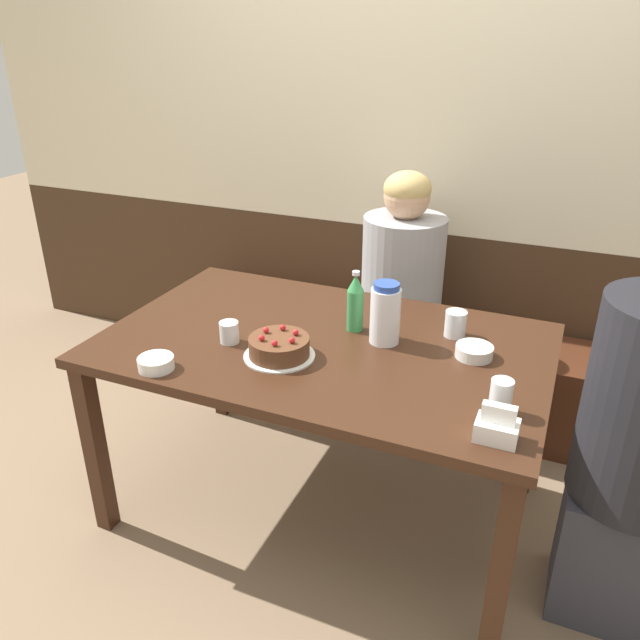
# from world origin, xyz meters

# --- Properties ---
(ground_plane) EXTENTS (12.00, 12.00, 0.00)m
(ground_plane) POSITION_xyz_m (0.00, 0.00, 0.00)
(ground_plane) COLOR #846B51
(back_wall) EXTENTS (4.80, 0.04, 2.50)m
(back_wall) POSITION_xyz_m (0.00, 1.05, 1.25)
(back_wall) COLOR #3D2819
(back_wall) RESTS_ON ground_plane
(bench_seat) EXTENTS (2.11, 0.38, 0.43)m
(bench_seat) POSITION_xyz_m (0.00, 0.83, 0.21)
(bench_seat) COLOR #472314
(bench_seat) RESTS_ON ground_plane
(dining_table) EXTENTS (1.51, 0.93, 0.73)m
(dining_table) POSITION_xyz_m (0.00, 0.00, 0.65)
(dining_table) COLOR #381E11
(dining_table) RESTS_ON ground_plane
(birthday_cake) EXTENTS (0.24, 0.24, 0.09)m
(birthday_cake) POSITION_xyz_m (-0.09, -0.16, 0.76)
(birthday_cake) COLOR white
(birthday_cake) RESTS_ON dining_table
(water_pitcher) EXTENTS (0.10, 0.10, 0.22)m
(water_pitcher) POSITION_xyz_m (0.19, 0.08, 0.83)
(water_pitcher) COLOR white
(water_pitcher) RESTS_ON dining_table
(soju_bottle) EXTENTS (0.06, 0.06, 0.22)m
(soju_bottle) POSITION_xyz_m (0.07, 0.12, 0.83)
(soju_bottle) COLOR #388E4C
(soju_bottle) RESTS_ON dining_table
(napkin_holder) EXTENTS (0.11, 0.08, 0.11)m
(napkin_holder) POSITION_xyz_m (0.64, -0.35, 0.76)
(napkin_holder) COLOR white
(napkin_holder) RESTS_ON dining_table
(bowl_soup_white) EXTENTS (0.12, 0.12, 0.04)m
(bowl_soup_white) POSITION_xyz_m (0.50, 0.09, 0.75)
(bowl_soup_white) COLOR white
(bowl_soup_white) RESTS_ON dining_table
(bowl_rice_small) EXTENTS (0.11, 0.11, 0.04)m
(bowl_rice_small) POSITION_xyz_m (-0.41, -0.39, 0.75)
(bowl_rice_small) COLOR white
(bowl_rice_small) RESTS_ON dining_table
(glass_water_tall) EXTENTS (0.06, 0.06, 0.10)m
(glass_water_tall) POSITION_xyz_m (0.62, -0.21, 0.78)
(glass_water_tall) COLOR silver
(glass_water_tall) RESTS_ON dining_table
(glass_tumbler_short) EXTENTS (0.07, 0.07, 0.07)m
(glass_tumbler_short) POSITION_xyz_m (-0.29, -0.14, 0.76)
(glass_tumbler_short) COLOR silver
(glass_tumbler_short) RESTS_ON dining_table
(glass_shot_small) EXTENTS (0.07, 0.07, 0.09)m
(glass_shot_small) POSITION_xyz_m (0.41, 0.22, 0.77)
(glass_shot_small) COLOR silver
(glass_shot_small) RESTS_ON dining_table
(person_pale_blue_shirt) EXTENTS (0.36, 0.36, 1.18)m
(person_pale_blue_shirt) POSITION_xyz_m (0.07, 0.73, 0.58)
(person_pale_blue_shirt) COLOR #33333D
(person_pale_blue_shirt) RESTS_ON ground_plane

